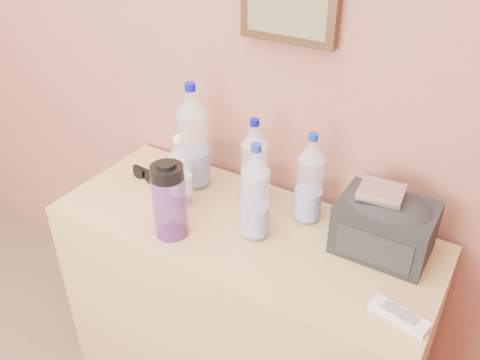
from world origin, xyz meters
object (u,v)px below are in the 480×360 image
at_px(ac_remote, 399,316).
at_px(foil_packet, 382,192).
at_px(pet_large_d, 255,197).
at_px(toiletry_bag, 385,225).
at_px(pet_large_a, 193,142).
at_px(nalgene_bottle, 169,200).
at_px(pet_large_b, 254,168).
at_px(dresser, 242,311).
at_px(sunglasses, 147,175).
at_px(pet_small, 180,174).
at_px(pet_large_c, 309,183).

distance_m(ac_remote, foil_packet, 0.34).
xyz_separation_m(pet_large_d, toiletry_bag, (0.35, 0.13, -0.05)).
relative_size(pet_large_a, nalgene_bottle, 1.51).
bearing_deg(ac_remote, pet_large_b, 168.62).
distance_m(dresser, sunglasses, 0.59).
bearing_deg(pet_large_b, pet_large_a, -179.35).
relative_size(toiletry_bag, foil_packet, 2.20).
relative_size(pet_small, foil_packet, 2.04).
bearing_deg(sunglasses, pet_small, -8.61).
bearing_deg(pet_large_c, sunglasses, -172.18).
distance_m(sunglasses, foil_packet, 0.83).
bearing_deg(nalgene_bottle, ac_remote, 1.58).
relative_size(pet_large_b, foil_packet, 2.55).
bearing_deg(foil_packet, pet_large_b, 178.57).
height_order(pet_large_b, ac_remote, pet_large_b).
xyz_separation_m(dresser, sunglasses, (-0.43, 0.06, 0.40)).
bearing_deg(ac_remote, foil_packet, 134.68).
height_order(pet_large_c, pet_small, pet_large_c).
distance_m(ac_remote, toiletry_bag, 0.28).
relative_size(dresser, pet_large_c, 4.01).
bearing_deg(pet_large_c, dresser, -137.30).
distance_m(pet_large_d, nalgene_bottle, 0.25).
distance_m(pet_large_c, pet_large_d, 0.19).
bearing_deg(ac_remote, pet_small, -177.15).
bearing_deg(sunglasses, pet_large_a, 27.51).
bearing_deg(sunglasses, toiletry_bag, 10.30).
distance_m(pet_large_a, sunglasses, 0.23).
bearing_deg(pet_large_c, foil_packet, -6.34).
relative_size(dresser, ac_remote, 8.07).
bearing_deg(foil_packet, dresser, -162.94).
xyz_separation_m(pet_large_c, pet_small, (-0.39, -0.13, -0.03)).
relative_size(pet_large_b, sunglasses, 2.32).
height_order(dresser, sunglasses, sunglasses).
height_order(pet_large_a, toiletry_bag, pet_large_a).
bearing_deg(pet_large_c, pet_large_d, -123.12).
height_order(pet_small, nalgene_bottle, nalgene_bottle).
height_order(pet_large_c, pet_large_d, pet_large_d).
xyz_separation_m(dresser, pet_large_d, (0.05, -0.01, 0.52)).
distance_m(pet_large_c, nalgene_bottle, 0.43).
bearing_deg(pet_small, ac_remote, -9.55).
relative_size(nalgene_bottle, toiletry_bag, 0.94).
relative_size(pet_large_d, foil_packet, 2.57).
distance_m(pet_large_c, ac_remote, 0.47).
bearing_deg(pet_large_a, pet_large_c, 2.35).
bearing_deg(toiletry_bag, dresser, -164.11).
relative_size(pet_large_a, pet_large_b, 1.22).
distance_m(dresser, pet_small, 0.54).
bearing_deg(foil_packet, ac_remote, -57.72).
relative_size(pet_large_c, pet_large_d, 0.97).
distance_m(pet_large_c, foil_packet, 0.23).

